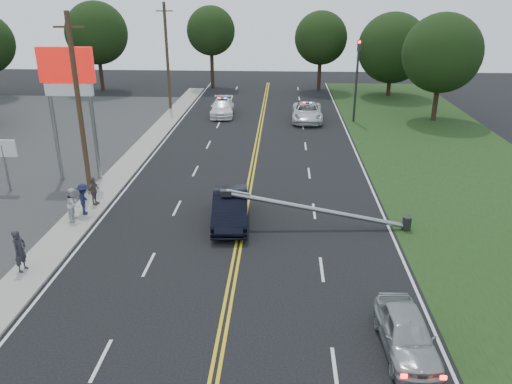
# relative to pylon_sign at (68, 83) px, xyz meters

# --- Properties ---
(ground) EXTENTS (120.00, 120.00, 0.00)m
(ground) POSITION_rel_pylon_sign_xyz_m (10.50, -14.00, -6.00)
(ground) COLOR black
(ground) RESTS_ON ground
(sidewalk) EXTENTS (1.80, 70.00, 0.12)m
(sidewalk) POSITION_rel_pylon_sign_xyz_m (2.10, -4.00, -5.94)
(sidewalk) COLOR gray
(sidewalk) RESTS_ON ground
(grass_verge) EXTENTS (12.00, 80.00, 0.01)m
(grass_verge) POSITION_rel_pylon_sign_xyz_m (24.00, -4.00, -5.99)
(grass_verge) COLOR #173213
(grass_verge) RESTS_ON ground
(centerline_yellow) EXTENTS (0.36, 80.00, 0.00)m
(centerline_yellow) POSITION_rel_pylon_sign_xyz_m (10.50, -4.00, -5.99)
(centerline_yellow) COLOR gold
(centerline_yellow) RESTS_ON ground
(pylon_sign) EXTENTS (3.20, 0.35, 8.00)m
(pylon_sign) POSITION_rel_pylon_sign_xyz_m (0.00, 0.00, 0.00)
(pylon_sign) COLOR gray
(pylon_sign) RESTS_ON ground
(small_sign) EXTENTS (1.60, 0.14, 3.10)m
(small_sign) POSITION_rel_pylon_sign_xyz_m (-3.50, -2.00, -3.66)
(small_sign) COLOR gray
(small_sign) RESTS_ON ground
(traffic_signal) EXTENTS (0.28, 0.41, 7.05)m
(traffic_signal) POSITION_rel_pylon_sign_xyz_m (18.80, 16.00, -1.79)
(traffic_signal) COLOR #2D2D30
(traffic_signal) RESTS_ON ground
(fallen_streetlight) EXTENTS (9.36, 0.44, 1.91)m
(fallen_streetlight) POSITION_rel_pylon_sign_xyz_m (14.69, -6.00, -5.08)
(fallen_streetlight) COLOR #2D2D30
(fallen_streetlight) RESTS_ON ground
(utility_pole_mid) EXTENTS (1.60, 0.28, 10.00)m
(utility_pole_mid) POSITION_rel_pylon_sign_xyz_m (1.30, -2.00, -0.91)
(utility_pole_mid) COLOR #382619
(utility_pole_mid) RESTS_ON ground
(utility_pole_far) EXTENTS (1.60, 0.28, 10.00)m
(utility_pole_far) POSITION_rel_pylon_sign_xyz_m (1.30, 20.00, -0.91)
(utility_pole_far) COLOR #382619
(utility_pole_far) RESTS_ON ground
(tree_5) EXTENTS (6.96, 6.96, 9.98)m
(tree_5) POSITION_rel_pylon_sign_xyz_m (-8.79, 29.44, 0.49)
(tree_5) COLOR black
(tree_5) RESTS_ON ground
(tree_6) EXTENTS (5.63, 5.63, 9.43)m
(tree_6) POSITION_rel_pylon_sign_xyz_m (3.88, 32.04, 0.60)
(tree_6) COLOR black
(tree_6) RESTS_ON ground
(tree_7) EXTENTS (5.98, 5.98, 8.94)m
(tree_7) POSITION_rel_pylon_sign_xyz_m (16.60, 31.05, -0.06)
(tree_7) COLOR black
(tree_7) RESTS_ON ground
(tree_8) EXTENTS (7.52, 7.52, 8.93)m
(tree_8) POSITION_rel_pylon_sign_xyz_m (24.20, 28.30, -0.83)
(tree_8) COLOR black
(tree_8) RESTS_ON ground
(tree_9) EXTENTS (6.80, 6.80, 9.32)m
(tree_9) POSITION_rel_pylon_sign_xyz_m (26.10, 16.85, -0.08)
(tree_9) COLOR black
(tree_9) RESTS_ON ground
(crashed_sedan) EXTENTS (2.07, 5.03, 1.62)m
(crashed_sedan) POSITION_rel_pylon_sign_xyz_m (9.89, -5.63, -5.19)
(crashed_sedan) COLOR black
(crashed_sedan) RESTS_ON ground
(waiting_sedan) EXTENTS (1.71, 3.96, 1.33)m
(waiting_sedan) POSITION_rel_pylon_sign_xyz_m (16.56, -14.96, -5.33)
(waiting_sedan) COLOR #9EA1A5
(waiting_sedan) RESTS_ON ground
(emergency_a) EXTENTS (2.75, 5.75, 1.58)m
(emergency_a) POSITION_rel_pylon_sign_xyz_m (14.62, 16.03, -5.21)
(emergency_a) COLOR silver
(emergency_a) RESTS_ON ground
(emergency_b) EXTENTS (2.38, 5.24, 1.49)m
(emergency_b) POSITION_rel_pylon_sign_xyz_m (6.75, 17.65, -5.25)
(emergency_b) COLOR white
(emergency_b) RESTS_ON ground
(bystander_a) EXTENTS (0.52, 0.71, 1.82)m
(bystander_a) POSITION_rel_pylon_sign_xyz_m (1.77, -10.93, -4.97)
(bystander_a) COLOR #26252C
(bystander_a) RESTS_ON sidewalk
(bystander_b) EXTENTS (0.67, 0.85, 1.71)m
(bystander_b) POSITION_rel_pylon_sign_xyz_m (2.02, -5.96, -5.02)
(bystander_b) COLOR silver
(bystander_b) RESTS_ON sidewalk
(bystander_c) EXTENTS (0.89, 1.21, 1.67)m
(bystander_c) POSITION_rel_pylon_sign_xyz_m (2.27, -5.25, -5.04)
(bystander_c) COLOR #1A1C42
(bystander_c) RESTS_ON sidewalk
(bystander_d) EXTENTS (0.56, 0.97, 1.56)m
(bystander_d) POSITION_rel_pylon_sign_xyz_m (2.31, -3.98, -5.10)
(bystander_d) COLOR #62554E
(bystander_d) RESTS_ON sidewalk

